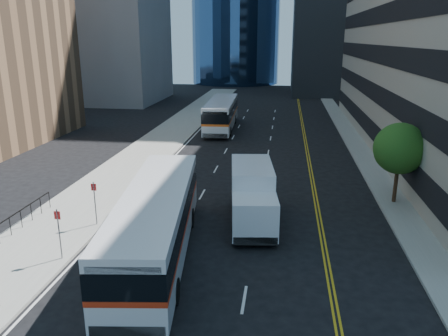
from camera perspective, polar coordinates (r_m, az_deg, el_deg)
name	(u,v)px	position (r m, az deg, el deg)	size (l,w,h in m)	color
ground	(242,253)	(22.04, 2.32, -11.00)	(160.00, 160.00, 0.00)	black
sidewalk_west	(167,137)	(47.22, -7.43, 4.10)	(5.00, 90.00, 0.15)	gray
sidewalk_east	(355,142)	(46.15, 16.69, 3.24)	(2.00, 90.00, 0.15)	gray
street_tree	(400,149)	(29.12, 21.98, 2.36)	(3.20, 3.20, 5.10)	#332114
bus_front	(156,222)	(21.13, -8.82, -6.93)	(4.46, 13.32, 3.37)	silver
bus_rear	(221,113)	(50.79, -0.34, 7.13)	(3.35, 13.08, 3.35)	silver
box_truck	(252,195)	(24.75, 3.74, -3.51)	(3.14, 6.99, 3.23)	white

